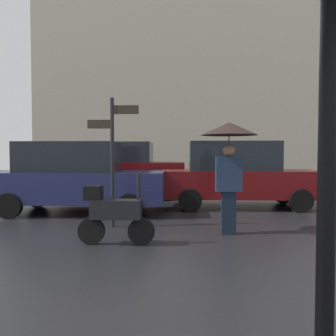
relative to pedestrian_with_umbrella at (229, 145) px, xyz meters
name	(u,v)px	position (x,y,z in m)	size (l,w,h in m)	color
pedestrian_with_umbrella	(229,145)	(0.00, 0.00, 0.00)	(1.08, 1.08, 2.15)	black
parked_scooter	(114,213)	(-2.06, -0.86, -1.16)	(1.32, 0.32, 1.23)	black
parked_car_left	(76,177)	(-3.64, 2.28, -0.78)	(4.45, 1.90, 1.85)	#1E234C
parked_car_right	(123,169)	(-2.96, 5.58, -0.71)	(4.21, 1.90, 1.96)	#590C0F
parked_car_distant	(238,174)	(0.72, 3.41, -0.76)	(4.51, 1.84, 1.90)	#590C0F
street_signpost	(113,149)	(-2.36, 0.58, -0.05)	(1.08, 0.08, 2.72)	black
building_block	(189,40)	(-0.47, 12.60, 6.01)	(16.62, 2.05, 15.44)	#B2A893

